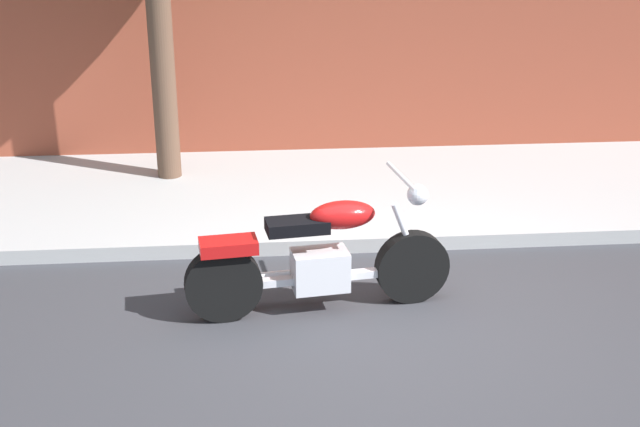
{
  "coord_description": "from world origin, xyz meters",
  "views": [
    {
      "loc": [
        -0.95,
        -5.52,
        3.07
      ],
      "look_at": [
        -0.45,
        0.33,
        0.83
      ],
      "focal_mm": 45.81,
      "sensor_mm": 36.0,
      "label": 1
    }
  ],
  "objects": [
    {
      "name": "sidewalk",
      "position": [
        0.0,
        2.93,
        0.07
      ],
      "size": [
        23.86,
        3.01,
        0.14
      ],
      "primitive_type": "cube",
      "color": "#B0B0B0",
      "rests_on": "ground"
    },
    {
      "name": "motorcycle",
      "position": [
        -0.45,
        0.33,
        0.44
      ],
      "size": [
        2.14,
        0.7,
        1.1
      ],
      "color": "black",
      "rests_on": "ground"
    },
    {
      "name": "ground_plane",
      "position": [
        0.0,
        0.0,
        0.0
      ],
      "size": [
        60.0,
        60.0,
        0.0
      ],
      "primitive_type": "plane",
      "color": "#38383D"
    }
  ]
}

